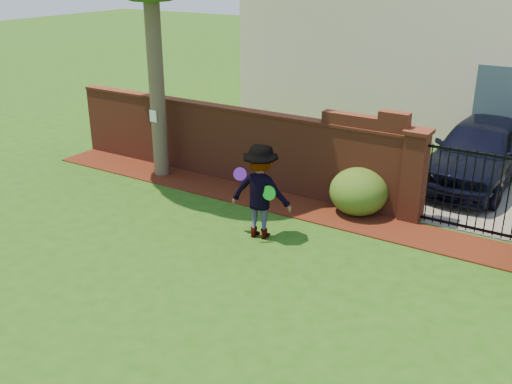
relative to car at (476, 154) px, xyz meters
The scene contains 13 objects.
ground 7.33m from the car, 114.30° to the right, with size 80.00×80.00×0.01m, color #224C13.
mulch_bed 5.21m from the car, 140.06° to the right, with size 11.10×1.08×0.03m, color #3C140B.
brick_wall 5.67m from the car, 152.17° to the right, with size 8.70×0.31×2.16m.
pillar_left 2.72m from the car, 102.80° to the right, with size 0.50×0.50×1.88m.
iron_gate 2.69m from the car, 79.32° to the right, with size 1.78×0.03×1.60m.
driveway 1.63m from the car, 69.77° to the left, with size 3.20×8.00×0.01m, color slate.
house 6.19m from the car, 110.47° to the left, with size 12.40×6.40×6.30m.
car is the anchor object (origin of this frame).
paper_notice 7.48m from the car, 152.50° to the right, with size 0.20×0.01×0.28m, color white.
shrub_left 3.35m from the car, 119.08° to the right, with size 1.19×1.19×0.98m, color #275218.
man 5.64m from the car, 119.41° to the right, with size 1.17×0.67×1.81m, color gray.
frisbee_purple 6.05m from the car, 119.68° to the right, with size 0.24×0.24×0.02m, color #6F20CD.
frisbee_green 5.61m from the car, 116.59° to the right, with size 0.27×0.27×0.03m, color green.
Camera 1 is at (5.52, -6.81, 4.92)m, focal length 41.26 mm.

